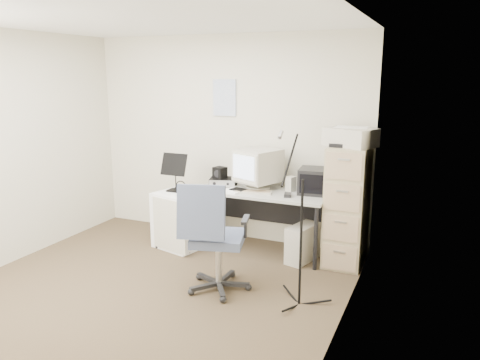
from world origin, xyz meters
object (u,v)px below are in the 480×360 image
at_px(desk, 263,221).
at_px(side_cart, 179,220).
at_px(filing_cabinet, 347,206).
at_px(office_chair, 218,236).

relative_size(desk, side_cart, 2.25).
height_order(filing_cabinet, desk, filing_cabinet).
height_order(office_chair, side_cart, office_chair).
bearing_deg(filing_cabinet, side_cart, -170.49).
bearing_deg(desk, side_cart, -163.24).
distance_m(desk, side_cart, 1.01).
relative_size(filing_cabinet, desk, 0.87).
height_order(desk, office_chair, office_chair).
xyz_separation_m(filing_cabinet, side_cart, (-1.92, -0.32, -0.32)).
relative_size(office_chair, side_cart, 1.62).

